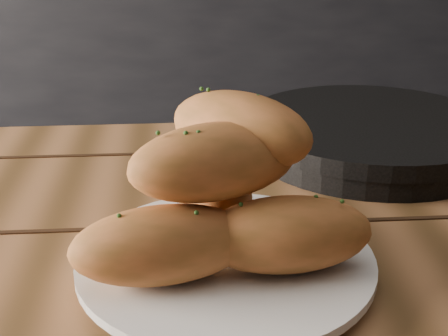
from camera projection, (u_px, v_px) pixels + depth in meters
counter at (185, 77)px, 2.35m from camera, size 2.80×0.60×0.90m
plate at (226, 264)px, 0.53m from camera, size 0.25×0.25×0.02m
bread_rolls at (224, 194)px, 0.51m from camera, size 0.25×0.20×0.13m
skillet at (372, 134)px, 0.80m from camera, size 0.44×0.32×0.05m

